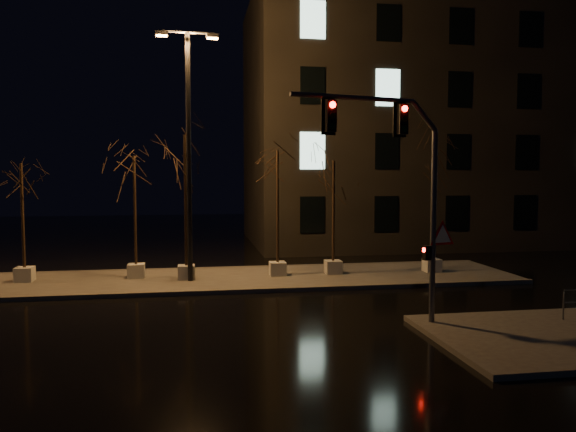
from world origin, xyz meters
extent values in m
plane|color=black|center=(0.00, 0.00, 0.00)|extent=(90.00, 90.00, 0.00)
cube|color=#3F3D38|center=(0.00, 6.00, 0.07)|extent=(22.00, 5.00, 0.15)
cube|color=#3F3D38|center=(7.50, -3.50, 0.07)|extent=(7.00, 5.00, 0.15)
cube|color=black|center=(14.00, 18.00, 7.50)|extent=(25.00, 12.00, 15.00)
cube|color=#B2B2A6|center=(-8.52, 6.42, 0.43)|extent=(0.65, 0.65, 0.55)
cylinder|color=black|center=(-8.52, 6.42, 2.70)|extent=(0.11, 0.11, 4.00)
cube|color=#B2B2A6|center=(-4.35, 6.55, 0.43)|extent=(0.65, 0.65, 0.55)
cylinder|color=black|center=(-4.35, 6.55, 2.86)|extent=(0.11, 0.11, 4.31)
cube|color=#B2B2A6|center=(-2.36, 5.89, 0.43)|extent=(0.65, 0.65, 0.55)
cylinder|color=black|center=(-2.36, 5.89, 3.26)|extent=(0.11, 0.11, 5.12)
cube|color=#B2B2A6|center=(1.32, 6.12, 0.43)|extent=(0.65, 0.65, 0.55)
cylinder|color=black|center=(1.32, 6.12, 2.97)|extent=(0.11, 0.11, 4.54)
cube|color=#B2B2A6|center=(3.65, 6.14, 0.43)|extent=(0.65, 0.65, 0.55)
cylinder|color=black|center=(3.65, 6.14, 2.77)|extent=(0.11, 0.11, 4.14)
cube|color=#B2B2A6|center=(7.92, 5.92, 0.43)|extent=(0.65, 0.65, 0.55)
cylinder|color=black|center=(7.92, 5.92, 3.28)|extent=(0.11, 0.11, 5.15)
cylinder|color=#54555B|center=(4.50, -1.82, 2.81)|extent=(0.16, 0.16, 5.32)
cylinder|color=#54555B|center=(2.05, -2.38, 6.22)|extent=(3.48, 0.92, 0.12)
cube|color=black|center=(3.46, -2.06, 5.73)|extent=(0.30, 0.25, 0.80)
cube|color=black|center=(1.39, -2.53, 5.73)|extent=(0.30, 0.25, 0.80)
cube|color=black|center=(4.31, -1.86, 2.10)|extent=(0.23, 0.20, 0.40)
cone|color=red|center=(4.77, -1.80, 2.54)|extent=(0.90, 0.23, 0.92)
sphere|color=#FF0C07|center=(4.50, -1.82, 5.99)|extent=(0.16, 0.16, 0.16)
cylinder|color=black|center=(-2.21, 5.49, 4.88)|extent=(0.19, 0.19, 9.47)
cylinder|color=black|center=(-2.21, 5.49, 9.62)|extent=(2.09, 0.22, 0.09)
cube|color=orange|center=(-3.15, 5.43, 9.48)|extent=(0.49, 0.29, 0.19)
cube|color=orange|center=(-1.26, 5.55, 9.48)|extent=(0.49, 0.29, 0.19)
cylinder|color=#54555B|center=(8.28, -2.21, 0.55)|extent=(0.04, 0.04, 0.80)
camera|label=1|loc=(-2.00, -16.38, 4.24)|focal=35.00mm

